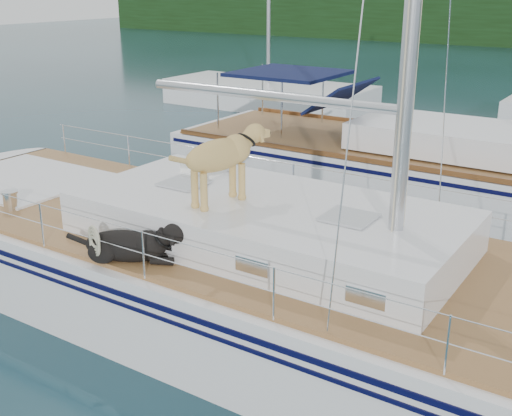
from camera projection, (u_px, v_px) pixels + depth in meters
The scene contains 4 objects.
ground at pixel (220, 307), 9.50m from camera, with size 120.00×120.00×0.00m, color black.
main_sailboat at pixel (224, 267), 9.22m from camera, with size 12.00×3.90×14.01m.
neighbor_sailboat at pixel (417, 170), 14.18m from camera, with size 11.00×3.50×13.30m.
bg_boat_west at pixel (268, 96), 24.53m from camera, with size 8.00×3.00×11.65m.
Camera 1 is at (5.09, -6.79, 4.55)m, focal length 45.00 mm.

